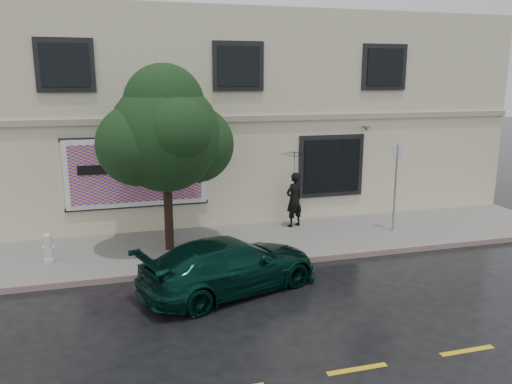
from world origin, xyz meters
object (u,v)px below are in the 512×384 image
object	(u,v)px
car	(231,265)
fire_hydrant	(49,247)
pedestrian	(294,200)
street_tree	(165,137)

from	to	relation	value
car	fire_hydrant	bearing A→B (deg)	38.20
pedestrian	street_tree	bearing A→B (deg)	-8.20
car	street_tree	size ratio (longest dim) A/B	0.92
car	pedestrian	distance (m)	5.06
street_tree	fire_hydrant	world-z (taller)	street_tree
car	pedestrian	xyz separation A→B (m)	(3.01, 4.04, 0.41)
car	fire_hydrant	xyz separation A→B (m)	(-4.25, 2.75, -0.10)
street_tree	fire_hydrant	distance (m)	4.21
fire_hydrant	pedestrian	bearing A→B (deg)	3.86
pedestrian	street_tree	xyz separation A→B (m)	(-4.12, -1.16, 2.28)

